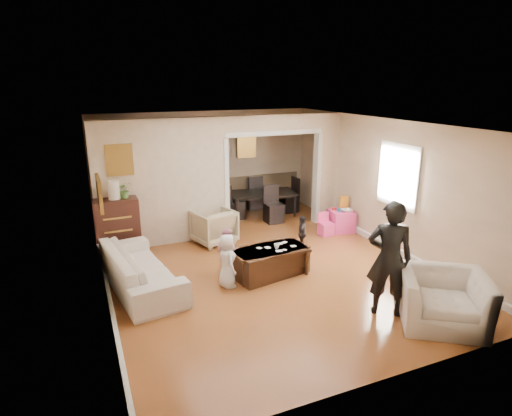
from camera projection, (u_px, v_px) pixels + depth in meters
name	position (u px, v px, depth m)	size (l,w,h in m)	color
floor	(260.00, 264.00, 8.00)	(7.00, 7.00, 0.00)	#AC632C
partition_left	(163.00, 183.00, 8.70)	(2.75, 0.18, 2.60)	beige
partition_right	(326.00, 169.00, 10.14)	(0.55, 0.18, 2.60)	beige
partition_header	(274.00, 123.00, 9.30)	(2.22, 0.18, 0.35)	beige
window_pane	(398.00, 176.00, 8.22)	(0.03, 0.95, 1.10)	white
framed_art_partition	(119.00, 160.00, 8.15)	(0.45, 0.03, 0.55)	brown
framed_art_sofa_wall	(99.00, 193.00, 5.94)	(0.03, 0.55, 0.40)	brown
framed_art_alcove	(246.00, 146.00, 10.96)	(0.45, 0.03, 0.55)	brown
sofa	(140.00, 268.00, 7.04)	(2.29, 0.89, 0.67)	white
armchair_back	(214.00, 227.00, 8.97)	(0.78, 0.80, 0.73)	tan
armchair_front	(443.00, 299.00, 5.96)	(1.15, 1.00, 0.75)	white
dresser	(117.00, 227.00, 8.29)	(0.83, 0.47, 1.14)	#381710
table_lamp	(114.00, 190.00, 8.08)	(0.22, 0.22, 0.36)	beige
potted_plant	(125.00, 190.00, 8.16)	(0.29, 0.25, 0.32)	#537F38
coffee_table	(270.00, 261.00, 7.53)	(1.30, 0.65, 0.49)	#361E11
coffee_cup	(277.00, 246.00, 7.44)	(0.10, 0.10, 0.09)	silver
play_table	(341.00, 221.00, 9.72)	(0.51, 0.51, 0.49)	#E43C8A
cereal_box	(344.00, 203.00, 9.74)	(0.20, 0.07, 0.30)	yellow
cyan_cup	(339.00, 210.00, 9.56)	(0.08, 0.08, 0.08)	#249CB6
toy_block	(334.00, 209.00, 9.70)	(0.08, 0.06, 0.05)	red
play_bowl	(346.00, 211.00, 9.55)	(0.23, 0.23, 0.06)	white
dining_table	(263.00, 204.00, 10.89)	(1.65, 0.92, 0.58)	black
adult_person	(389.00, 259.00, 6.10)	(0.63, 0.41, 1.73)	black
child_kneel_a	(227.00, 261.00, 7.02)	(0.45, 0.29, 0.92)	silver
child_kneel_b	(227.00, 251.00, 7.48)	(0.42, 0.33, 0.87)	pink
child_toddler	(302.00, 233.00, 8.55)	(0.44, 0.18, 0.74)	black
craft_papers	(278.00, 247.00, 7.53)	(0.69, 0.45, 0.00)	white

